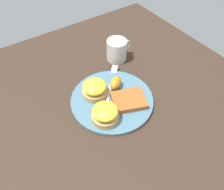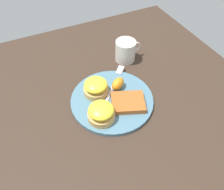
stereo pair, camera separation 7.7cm
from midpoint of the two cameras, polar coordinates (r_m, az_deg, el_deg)
ground_plane at (r=0.79m, az=2.77°, el=-1.78°), size 1.10×1.10×0.00m
plate at (r=0.79m, az=2.78°, el=-1.46°), size 0.30×0.30×0.01m
sandwich_benedict_left at (r=0.78m, az=-1.44°, el=1.91°), size 0.09×0.09×0.06m
sandwich_benedict_right at (r=0.71m, az=0.26°, el=-4.79°), size 0.09×0.09×0.06m
hashbrown_patty at (r=0.76m, az=7.08°, el=-2.08°), size 0.14×0.13×0.02m
orange_wedge at (r=0.80m, az=4.29°, el=2.79°), size 0.07×0.06×0.04m
fork at (r=0.84m, az=3.30°, el=3.07°), size 0.17×0.18×0.00m
cup at (r=0.94m, az=5.98°, el=11.32°), size 0.11×0.08×0.09m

